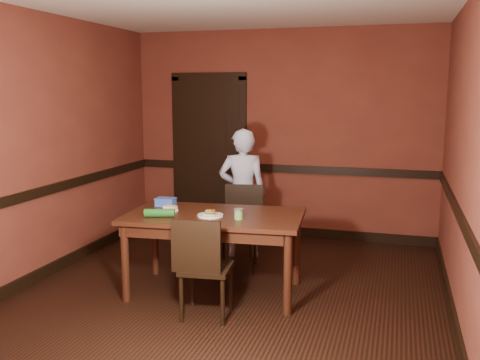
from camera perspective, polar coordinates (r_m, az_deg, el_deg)
The scene contains 21 objects.
floor at distance 5.20m, azimuth -1.13°, elevation -12.11°, with size 4.00×4.50×0.01m, color black.
wall_back at distance 7.03m, azimuth 4.46°, elevation 4.87°, with size 4.00×0.02×2.70m, color maroon.
wall_front at distance 2.84m, azimuth -15.26°, elevation -2.33°, with size 4.00×0.02×2.70m, color maroon.
wall_left at distance 5.80m, azimuth -20.39°, elevation 3.32°, with size 0.02×4.50×2.70m, color maroon.
wall_right at distance 4.66m, azimuth 22.92°, elevation 1.79°, with size 0.02×4.50×2.70m, color maroon.
dado_back at distance 7.07m, azimuth 4.39°, elevation 1.22°, with size 4.00×0.03×0.10m, color black.
dado_left at distance 5.85m, azimuth -20.02°, elevation -1.07°, with size 0.03×4.50×0.10m, color black.
dado_right at distance 4.74m, azimuth 22.39°, elevation -3.60°, with size 0.03×4.50×0.10m, color black.
baseboard_back at distance 7.24m, azimuth 4.30°, elevation -5.38°, with size 4.00×0.03×0.12m, color black.
baseboard_left at distance 6.05m, azimuth -19.56°, elevation -8.91°, with size 0.03×4.50×0.12m, color black.
baseboard_right at distance 4.99m, azimuth 21.77°, elevation -13.05°, with size 0.03×4.50×0.12m, color black.
door at distance 7.30m, azimuth -3.32°, elevation 3.01°, with size 1.05×0.07×2.20m.
dining_table at distance 5.13m, azimuth -2.73°, elevation -7.84°, with size 1.65×0.93×0.77m, color black.
chair_far at distance 5.79m, azimuth -0.35°, elevation -5.16°, with size 0.42×0.42×0.90m, color black, non-canonical shape.
chair_near at distance 4.62m, azimuth -3.60°, elevation -9.14°, with size 0.41×0.41×0.88m, color black, non-canonical shape.
person at distance 6.16m, azimuth 0.27°, elevation -1.42°, with size 0.54×0.36×1.49m, color silver.
sandwich_plate at distance 4.94m, azimuth -3.18°, elevation -3.68°, with size 0.24×0.24×0.06m.
sauce_jar at distance 4.81m, azimuth -0.15°, elevation -3.64°, with size 0.08×0.08×0.10m.
cheese_saucer at distance 5.19m, azimuth -7.45°, elevation -3.08°, with size 0.16×0.16×0.05m.
food_tub at distance 5.41m, azimuth -7.94°, elevation -2.33°, with size 0.20×0.14×0.08m.
wrapped_veg at distance 4.95m, azimuth -8.58°, elevation -3.49°, with size 0.08×0.08×0.28m, color #1B541B.
Camera 1 is at (1.48, -4.60, 1.92)m, focal length 40.00 mm.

